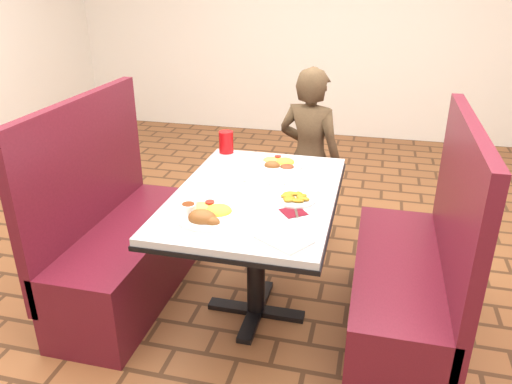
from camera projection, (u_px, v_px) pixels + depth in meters
dining_table at (256, 209)px, 2.57m from camera, size 0.81×1.21×0.75m
booth_bench_left at (122, 245)px, 2.88m from camera, size 0.47×1.20×1.17m
booth_bench_right at (409, 283)px, 2.53m from camera, size 0.47×1.20×1.17m
diner_person at (309, 159)px, 3.37m from camera, size 0.52×0.42×1.23m
near_dinner_plate at (208, 211)px, 2.26m from camera, size 0.30×0.30×0.09m
far_dinner_plate at (279, 162)px, 2.86m from camera, size 0.27×0.27×0.07m
plantain_plate at (295, 198)px, 2.43m from camera, size 0.20×0.20×0.03m
maroon_napkin at (293, 212)px, 2.32m from camera, size 0.15×0.15×0.00m
spoon_utensil at (296, 211)px, 2.32m from camera, size 0.05×0.14×0.00m
red_tumbler at (226, 142)px, 3.06m from camera, size 0.09×0.09×0.13m
paper_napkin at (284, 239)px, 2.08m from camera, size 0.26×0.24×0.01m
knife_utensil at (227, 216)px, 2.26m from camera, size 0.11×0.16×0.00m
fork_utensil at (215, 223)px, 2.20m from camera, size 0.02×0.14×0.00m
lettuce_shreds at (266, 188)px, 2.58m from camera, size 0.28×0.32×0.00m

